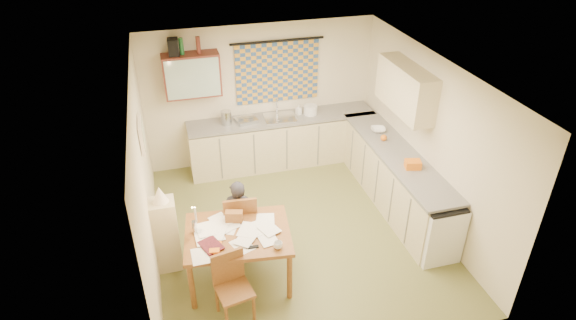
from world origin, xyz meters
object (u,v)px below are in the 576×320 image
object	(u,v)px
counter_back	(282,141)
person	(239,217)
dining_table	(239,255)
chair_far	(241,232)
shelf_stand	(166,235)
stove	(436,229)
counter_right	(394,178)

from	to	relation	value
counter_back	person	world-z (taller)	person
dining_table	chair_far	world-z (taller)	chair_far
chair_far	shelf_stand	xyz separation A→B (m)	(-0.99, -0.07, 0.23)
dining_table	stove	bearing A→B (deg)	1.87
person	shelf_stand	bearing A→B (deg)	19.79
stove	shelf_stand	xyz separation A→B (m)	(-3.54, 0.72, 0.10)
dining_table	chair_far	distance (m)	0.56
counter_back	counter_right	distance (m)	2.16
stove	dining_table	xyz separation A→B (m)	(-2.67, 0.25, -0.05)
counter_back	shelf_stand	bearing A→B (deg)	-134.33
chair_far	shelf_stand	distance (m)	1.02
chair_far	shelf_stand	world-z (taller)	shelf_stand
counter_right	chair_far	bearing A→B (deg)	-169.29
counter_back	person	size ratio (longest dim) A/B	2.88
counter_back	shelf_stand	xyz separation A→B (m)	(-2.15, -2.20, 0.08)
stove	chair_far	world-z (taller)	chair_far
counter_right	shelf_stand	world-z (taller)	shelf_stand
stove	dining_table	distance (m)	2.68
dining_table	chair_far	bearing A→B (deg)	84.82
stove	person	bearing A→B (deg)	163.02
chair_far	person	bearing A→B (deg)	34.76
counter_right	person	size ratio (longest dim) A/B	2.57
counter_back	stove	size ratio (longest dim) A/B	3.80
chair_far	person	world-z (taller)	person
counter_back	counter_right	bearing A→B (deg)	-49.83
counter_right	stove	world-z (taller)	counter_right
stove	person	size ratio (longest dim) A/B	0.76
shelf_stand	chair_far	bearing A→B (deg)	4.11
stove	chair_far	size ratio (longest dim) A/B	0.89
counter_back	chair_far	distance (m)	2.43
stove	chair_far	distance (m)	2.68
counter_back	chair_far	bearing A→B (deg)	-118.61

